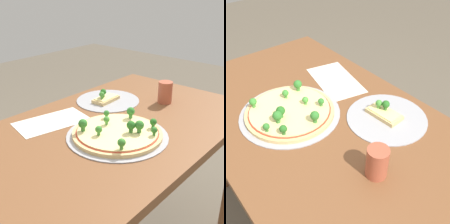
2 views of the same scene
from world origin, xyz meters
The scene contains 6 objects.
ground_plane centered at (0.00, 0.00, 0.00)m, with size 8.00×8.00×0.00m, color brown.
dining_table centered at (0.00, 0.00, 0.65)m, with size 1.28×0.78×0.76m.
pizza_tray_whole centered at (0.07, 0.08, 0.77)m, with size 0.39×0.39×0.07m.
pizza_tray_slice centered at (-0.18, -0.20, 0.77)m, with size 0.31×0.31×0.06m.
drinking_cup centered at (-0.35, 0.02, 0.81)m, with size 0.07×0.07×0.10m, color #AD5138.
paper_menu centered at (0.15, -0.21, 0.76)m, with size 0.30×0.17×0.00m, color silver.
Camera 2 is at (-0.71, 0.46, 1.44)m, focal length 45.00 mm.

